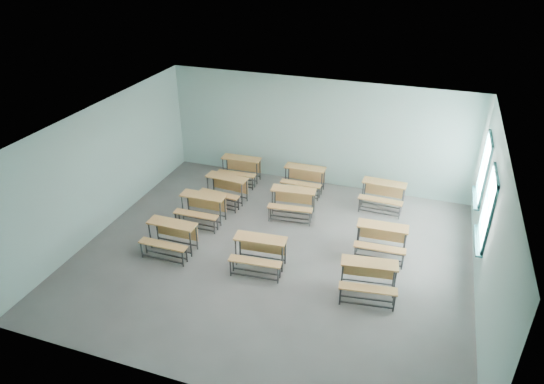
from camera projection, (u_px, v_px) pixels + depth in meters
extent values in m
cube|color=slate|center=(274.00, 255.00, 11.55)|extent=(9.00, 8.00, 0.02)
cube|color=white|center=(274.00, 128.00, 10.00)|extent=(9.00, 8.00, 0.02)
cube|color=#A4CDC6|center=(318.00, 133.00, 14.10)|extent=(9.00, 0.02, 3.20)
cube|color=#A4CDC6|center=(190.00, 316.00, 7.45)|extent=(9.00, 0.02, 3.20)
cube|color=#A4CDC6|center=(102.00, 167.00, 12.06)|extent=(0.02, 8.00, 3.20)
cube|color=#A4CDC6|center=(491.00, 232.00, 9.49)|extent=(0.02, 8.00, 3.20)
cube|color=#1A484B|center=(478.00, 196.00, 12.15)|extent=(0.06, 1.20, 0.06)
cube|color=#1A484B|center=(491.00, 139.00, 11.41)|extent=(0.06, 1.20, 0.06)
cube|color=#1A484B|center=(485.00, 178.00, 11.31)|extent=(0.06, 0.06, 1.60)
cube|color=#1A484B|center=(483.00, 159.00, 12.25)|extent=(0.06, 0.06, 1.60)
cube|color=#1A484B|center=(484.00, 168.00, 11.78)|extent=(0.04, 0.04, 1.48)
cube|color=#1A484B|center=(484.00, 168.00, 11.78)|extent=(0.04, 1.08, 0.04)
cube|color=#1A484B|center=(476.00, 198.00, 12.19)|extent=(0.14, 1.28, 0.04)
cube|color=white|center=(485.00, 169.00, 11.77)|extent=(0.01, 1.08, 1.48)
cube|color=#1A484B|center=(481.00, 238.00, 10.49)|extent=(0.06, 1.20, 0.06)
cube|color=#1A484B|center=(496.00, 175.00, 9.75)|extent=(0.06, 1.20, 0.06)
cube|color=#1A484B|center=(490.00, 222.00, 9.65)|extent=(0.06, 0.06, 1.60)
cube|color=#1A484B|center=(487.00, 195.00, 10.59)|extent=(0.06, 0.06, 1.60)
cube|color=#1A484B|center=(488.00, 208.00, 10.12)|extent=(0.04, 0.04, 1.48)
cube|color=#1A484B|center=(488.00, 208.00, 10.12)|extent=(0.04, 1.08, 0.04)
cube|color=#1A484B|center=(478.00, 240.00, 10.53)|extent=(0.14, 1.28, 0.04)
cube|color=white|center=(490.00, 208.00, 10.11)|extent=(0.01, 1.08, 1.48)
cube|color=#CA8C49|center=(172.00, 223.00, 11.41)|extent=(1.18, 0.40, 0.04)
cube|color=#CA8C49|center=(177.00, 230.00, 11.71)|extent=(1.12, 0.03, 0.41)
cylinder|color=#393C3F|center=(150.00, 236.00, 11.62)|extent=(0.04, 0.04, 0.70)
cylinder|color=#393C3F|center=(191.00, 244.00, 11.31)|extent=(0.04, 0.04, 0.70)
cylinder|color=#393C3F|center=(157.00, 229.00, 11.88)|extent=(0.04, 0.04, 0.70)
cylinder|color=#393C3F|center=(197.00, 237.00, 11.57)|extent=(0.04, 0.04, 0.70)
cube|color=#393C3F|center=(171.00, 249.00, 11.58)|extent=(1.08, 0.03, 0.03)
cube|color=#393C3F|center=(178.00, 242.00, 11.84)|extent=(1.08, 0.03, 0.03)
cube|color=#CA8C49|center=(163.00, 245.00, 11.16)|extent=(1.18, 0.25, 0.03)
cylinder|color=#393C3F|center=(142.00, 250.00, 11.35)|extent=(0.04, 0.04, 0.41)
cylinder|color=#393C3F|center=(183.00, 259.00, 11.04)|extent=(0.04, 0.04, 0.41)
cylinder|color=#393C3F|center=(146.00, 246.00, 11.50)|extent=(0.04, 0.04, 0.41)
cylinder|color=#393C3F|center=(187.00, 255.00, 11.19)|extent=(0.04, 0.04, 0.41)
cube|color=#393C3F|center=(162.00, 259.00, 11.25)|extent=(1.08, 0.03, 0.03)
cube|color=#393C3F|center=(167.00, 255.00, 11.41)|extent=(1.08, 0.03, 0.03)
cube|color=#CA8C49|center=(260.00, 239.00, 10.86)|extent=(1.21, 0.49, 0.04)
cube|color=#CA8C49|center=(263.00, 245.00, 11.16)|extent=(1.12, 0.12, 0.41)
cylinder|color=#393C3F|center=(236.00, 253.00, 11.02)|extent=(0.04, 0.04, 0.70)
cylinder|color=#393C3F|center=(282.00, 259.00, 10.79)|extent=(0.04, 0.04, 0.70)
cylinder|color=#393C3F|center=(240.00, 245.00, 11.29)|extent=(0.04, 0.04, 0.70)
cylinder|color=#393C3F|center=(285.00, 251.00, 11.06)|extent=(0.04, 0.04, 0.70)
cube|color=#393C3F|center=(259.00, 265.00, 11.03)|extent=(1.08, 0.12, 0.03)
cube|color=#393C3F|center=(263.00, 257.00, 11.29)|extent=(1.08, 0.12, 0.03)
cube|color=#CA8C49|center=(255.00, 261.00, 10.60)|extent=(1.20, 0.35, 0.03)
cylinder|color=#393C3F|center=(231.00, 268.00, 10.74)|extent=(0.04, 0.04, 0.41)
cylinder|color=#393C3F|center=(278.00, 276.00, 10.51)|extent=(0.04, 0.04, 0.41)
cylinder|color=#393C3F|center=(233.00, 263.00, 10.90)|extent=(0.04, 0.04, 0.41)
cylinder|color=#393C3F|center=(280.00, 271.00, 10.67)|extent=(0.04, 0.04, 0.41)
cube|color=#393C3F|center=(254.00, 277.00, 10.69)|extent=(1.08, 0.12, 0.03)
cube|color=#393C3F|center=(256.00, 271.00, 10.85)|extent=(1.08, 0.12, 0.03)
cube|color=#CA8C49|center=(370.00, 263.00, 10.07)|extent=(1.22, 0.55, 0.04)
cube|color=#CA8C49|center=(369.00, 269.00, 10.37)|extent=(1.11, 0.18, 0.41)
cylinder|color=#393C3F|center=(342.00, 279.00, 10.20)|extent=(0.04, 0.04, 0.70)
cylinder|color=#393C3F|center=(394.00, 285.00, 10.02)|extent=(0.04, 0.04, 0.70)
cylinder|color=#393C3F|center=(343.00, 270.00, 10.47)|extent=(0.04, 0.04, 0.70)
cylinder|color=#393C3F|center=(394.00, 275.00, 10.29)|extent=(0.04, 0.04, 0.70)
cube|color=#393C3F|center=(367.00, 291.00, 10.23)|extent=(1.08, 0.18, 0.03)
cube|color=#393C3F|center=(367.00, 282.00, 10.50)|extent=(1.08, 0.18, 0.03)
cube|color=#CA8C49|center=(368.00, 289.00, 9.80)|extent=(1.20, 0.41, 0.03)
cylinder|color=#393C3F|center=(340.00, 297.00, 9.92)|extent=(0.04, 0.04, 0.41)
cylinder|color=#393C3F|center=(394.00, 303.00, 9.74)|extent=(0.04, 0.04, 0.41)
cylinder|color=#393C3F|center=(341.00, 291.00, 10.08)|extent=(0.04, 0.04, 0.41)
cylinder|color=#393C3F|center=(394.00, 297.00, 9.90)|extent=(0.04, 0.04, 0.41)
cube|color=#393C3F|center=(366.00, 305.00, 9.89)|extent=(1.08, 0.18, 0.03)
cube|color=#393C3F|center=(366.00, 299.00, 10.05)|extent=(1.08, 0.18, 0.03)
cube|color=#CA8C49|center=(203.00, 196.00, 12.59)|extent=(1.19, 0.42, 0.04)
cube|color=#CA8C49|center=(207.00, 202.00, 12.89)|extent=(1.12, 0.04, 0.41)
cylinder|color=#393C3F|center=(183.00, 208.00, 12.78)|extent=(0.04, 0.04, 0.70)
cylinder|color=#393C3F|center=(220.00, 214.00, 12.49)|extent=(0.04, 0.04, 0.70)
cylinder|color=#393C3F|center=(188.00, 202.00, 13.05)|extent=(0.04, 0.04, 0.70)
cylinder|color=#393C3F|center=(225.00, 208.00, 12.76)|extent=(0.04, 0.04, 0.70)
cube|color=#393C3F|center=(202.00, 219.00, 12.76)|extent=(1.08, 0.05, 0.03)
cube|color=#393C3F|center=(207.00, 213.00, 13.02)|extent=(1.08, 0.05, 0.03)
cube|color=#CA8C49|center=(196.00, 214.00, 12.34)|extent=(1.19, 0.27, 0.03)
cylinder|color=#393C3F|center=(176.00, 220.00, 12.51)|extent=(0.04, 0.04, 0.41)
cylinder|color=#393C3F|center=(214.00, 227.00, 12.22)|extent=(0.04, 0.04, 0.41)
cylinder|color=#393C3F|center=(179.00, 217.00, 12.67)|extent=(0.04, 0.04, 0.41)
cylinder|color=#393C3F|center=(217.00, 223.00, 12.38)|extent=(0.04, 0.04, 0.41)
cube|color=#393C3F|center=(195.00, 228.00, 12.43)|extent=(1.08, 0.05, 0.03)
cube|color=#393C3F|center=(198.00, 224.00, 12.58)|extent=(1.08, 0.05, 0.03)
cube|color=#CA8C49|center=(383.00, 226.00, 11.31)|extent=(1.20, 0.45, 0.04)
cube|color=#CA8C49|center=(382.00, 233.00, 11.61)|extent=(1.12, 0.07, 0.41)
cylinder|color=#393C3F|center=(357.00, 239.00, 11.49)|extent=(0.04, 0.04, 0.70)
cylinder|color=#393C3F|center=(404.00, 247.00, 11.22)|extent=(0.04, 0.04, 0.70)
cylinder|color=#393C3F|center=(359.00, 232.00, 11.75)|extent=(0.04, 0.04, 0.70)
cylinder|color=#393C3F|center=(405.00, 239.00, 11.49)|extent=(0.04, 0.04, 0.70)
cube|color=#393C3F|center=(379.00, 252.00, 11.47)|extent=(1.08, 0.08, 0.03)
cube|color=#393C3F|center=(381.00, 244.00, 11.74)|extent=(1.08, 0.08, 0.03)
cube|color=#CA8C49|center=(380.00, 248.00, 11.05)|extent=(1.19, 0.30, 0.03)
cylinder|color=#393C3F|center=(355.00, 254.00, 11.21)|extent=(0.04, 0.04, 0.41)
cylinder|color=#393C3F|center=(403.00, 262.00, 10.95)|extent=(0.04, 0.04, 0.41)
cylinder|color=#393C3F|center=(356.00, 250.00, 11.37)|extent=(0.04, 0.04, 0.41)
cylinder|color=#393C3F|center=(403.00, 257.00, 11.10)|extent=(0.04, 0.04, 0.41)
cube|color=#393C3F|center=(378.00, 262.00, 11.14)|extent=(1.08, 0.08, 0.03)
cube|color=#393C3F|center=(378.00, 258.00, 11.30)|extent=(1.08, 0.08, 0.03)
cube|color=#CA8C49|center=(227.00, 177.00, 13.52)|extent=(1.21, 0.49, 0.04)
cube|color=#CA8C49|center=(230.00, 184.00, 13.81)|extent=(1.12, 0.12, 0.41)
cylinder|color=#393C3F|center=(208.00, 188.00, 13.76)|extent=(0.04, 0.04, 0.70)
cylinder|color=#393C3F|center=(242.00, 195.00, 13.37)|extent=(0.04, 0.04, 0.70)
cylinder|color=#393C3F|center=(213.00, 183.00, 14.01)|extent=(0.04, 0.04, 0.70)
cylinder|color=#393C3F|center=(247.00, 190.00, 13.63)|extent=(0.04, 0.04, 0.70)
cube|color=#393C3F|center=(225.00, 199.00, 13.69)|extent=(1.08, 0.12, 0.03)
cube|color=#393C3F|center=(230.00, 194.00, 13.94)|extent=(1.08, 0.12, 0.03)
cube|color=#CA8C49|center=(219.00, 194.00, 13.28)|extent=(1.20, 0.35, 0.03)
cylinder|color=#393C3F|center=(201.00, 199.00, 13.50)|extent=(0.04, 0.04, 0.41)
cylinder|color=#393C3F|center=(235.00, 207.00, 13.12)|extent=(0.04, 0.04, 0.41)
cylinder|color=#393C3F|center=(204.00, 196.00, 13.65)|extent=(0.04, 0.04, 0.41)
cylinder|color=#393C3F|center=(238.00, 204.00, 13.27)|extent=(0.04, 0.04, 0.41)
cube|color=#393C3F|center=(218.00, 207.00, 13.37)|extent=(1.08, 0.12, 0.03)
cube|color=#393C3F|center=(221.00, 203.00, 13.52)|extent=(1.08, 0.12, 0.03)
cube|color=#CA8C49|center=(294.00, 190.00, 12.88)|extent=(1.21, 0.51, 0.04)
cube|color=#CA8C49|center=(295.00, 196.00, 13.18)|extent=(1.12, 0.13, 0.41)
cylinder|color=#393C3F|center=(272.00, 202.00, 13.03)|extent=(0.04, 0.04, 0.70)
cylinder|color=#393C3F|center=(312.00, 207.00, 12.82)|extent=(0.04, 0.04, 0.70)
cylinder|color=#393C3F|center=(275.00, 197.00, 13.30)|extent=(0.04, 0.04, 0.70)
cylinder|color=#393C3F|center=(314.00, 201.00, 13.08)|extent=(0.04, 0.04, 0.70)
cube|color=#393C3F|center=(292.00, 213.00, 13.04)|extent=(1.08, 0.14, 0.03)
cube|color=#393C3F|center=(294.00, 207.00, 13.31)|extent=(1.08, 0.14, 0.03)
cube|color=#CA8C49|center=(290.00, 208.00, 12.62)|extent=(1.20, 0.36, 0.03)
cylinder|color=#393C3F|center=(269.00, 215.00, 12.75)|extent=(0.04, 0.04, 0.41)
cylinder|color=#393C3F|center=(310.00, 220.00, 12.54)|extent=(0.04, 0.04, 0.41)
cylinder|color=#393C3F|center=(271.00, 211.00, 12.91)|extent=(0.04, 0.04, 0.41)
cylinder|color=#393C3F|center=(311.00, 216.00, 12.70)|extent=(0.04, 0.04, 0.41)
cube|color=#393C3F|center=(289.00, 221.00, 12.70)|extent=(1.08, 0.14, 0.03)
cube|color=#393C3F|center=(290.00, 218.00, 12.86)|extent=(1.08, 0.14, 0.03)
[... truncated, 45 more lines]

